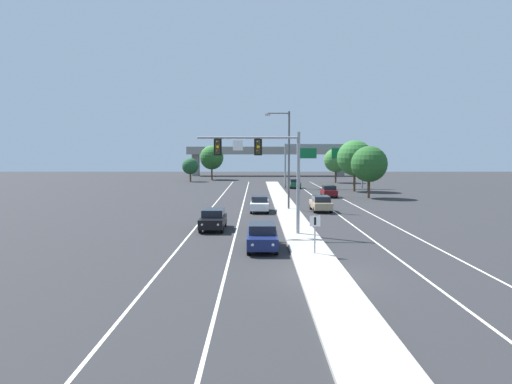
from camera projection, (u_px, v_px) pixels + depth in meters
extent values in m
plane|color=#28282B|center=(323.00, 276.00, 22.23)|extent=(260.00, 260.00, 0.00)
cube|color=#9E9B93|center=(293.00, 220.00, 40.17)|extent=(2.40, 110.00, 0.15)
cube|color=silver|center=(241.00, 211.00, 47.15)|extent=(0.14, 100.00, 0.01)
cube|color=silver|center=(334.00, 211.00, 47.15)|extent=(0.14, 100.00, 0.01)
cube|color=silver|center=(209.00, 211.00, 47.15)|extent=(0.14, 100.00, 0.01)
cube|color=silver|center=(366.00, 211.00, 47.15)|extent=(0.14, 100.00, 0.01)
cylinder|color=gray|center=(298.00, 183.00, 32.97)|extent=(0.24, 0.24, 7.20)
cylinder|color=gray|center=(248.00, 138.00, 32.71)|extent=(7.12, 0.16, 0.16)
cube|color=black|center=(258.00, 147.00, 32.80)|extent=(0.56, 0.06, 1.20)
cube|color=#38330F|center=(258.00, 147.00, 32.76)|extent=(0.32, 0.32, 1.00)
sphere|color=#282828|center=(258.00, 142.00, 32.57)|extent=(0.22, 0.22, 0.22)
sphere|color=#F2A819|center=(258.00, 147.00, 32.59)|extent=(0.22, 0.22, 0.22)
sphere|color=#282828|center=(258.00, 151.00, 32.62)|extent=(0.22, 0.22, 0.22)
cube|color=black|center=(218.00, 147.00, 32.80)|extent=(0.56, 0.06, 1.20)
cube|color=#38330F|center=(218.00, 147.00, 32.76)|extent=(0.32, 0.32, 1.00)
sphere|color=#282828|center=(217.00, 142.00, 32.57)|extent=(0.22, 0.22, 0.22)
sphere|color=#F2A819|center=(217.00, 147.00, 32.59)|extent=(0.22, 0.22, 0.22)
sphere|color=#282828|center=(217.00, 151.00, 32.62)|extent=(0.22, 0.22, 0.22)
cube|color=white|center=(238.00, 145.00, 32.73)|extent=(0.70, 0.04, 0.70)
cylinder|color=gray|center=(315.00, 234.00, 26.51)|extent=(0.08, 0.08, 2.20)
cube|color=white|center=(315.00, 221.00, 26.41)|extent=(0.60, 0.03, 0.60)
cube|color=black|center=(315.00, 221.00, 26.39)|extent=(0.12, 0.01, 0.44)
cylinder|color=#4C4C51|center=(289.00, 160.00, 47.89)|extent=(0.20, 0.20, 10.00)
cylinder|color=#4C4C51|center=(278.00, 113.00, 47.50)|extent=(2.20, 0.12, 0.12)
cube|color=#B7B7B2|center=(268.00, 115.00, 47.51)|extent=(0.56, 0.28, 0.20)
cube|color=#141E4C|center=(262.00, 239.00, 28.23)|extent=(1.82, 4.41, 0.70)
cube|color=black|center=(262.00, 228.00, 28.40)|extent=(1.59, 2.38, 0.56)
sphere|color=#EAE5C6|center=(273.00, 245.00, 26.05)|extent=(0.18, 0.18, 0.18)
sphere|color=#EAE5C6|center=(252.00, 245.00, 26.06)|extent=(0.18, 0.18, 0.18)
cylinder|color=black|center=(276.00, 250.00, 26.76)|extent=(0.22, 0.64, 0.64)
cylinder|color=black|center=(249.00, 249.00, 26.77)|extent=(0.22, 0.64, 0.64)
cylinder|color=black|center=(274.00, 240.00, 29.75)|extent=(0.22, 0.64, 0.64)
cylinder|color=black|center=(249.00, 240.00, 29.76)|extent=(0.22, 0.64, 0.64)
cube|color=black|center=(213.00, 221.00, 35.68)|extent=(1.84, 4.41, 0.70)
cube|color=black|center=(213.00, 213.00, 35.85)|extent=(1.60, 2.39, 0.56)
sphere|color=#EAE5C6|center=(218.00, 225.00, 33.50)|extent=(0.18, 0.18, 0.18)
sphere|color=#EAE5C6|center=(202.00, 225.00, 33.51)|extent=(0.18, 0.18, 0.18)
cylinder|color=black|center=(222.00, 229.00, 34.21)|extent=(0.23, 0.64, 0.64)
cylinder|color=black|center=(200.00, 229.00, 34.22)|extent=(0.23, 0.64, 0.64)
cylinder|color=black|center=(225.00, 223.00, 37.20)|extent=(0.23, 0.64, 0.64)
cylinder|color=black|center=(205.00, 223.00, 37.21)|extent=(0.23, 0.64, 0.64)
cube|color=silver|center=(260.00, 205.00, 46.65)|extent=(1.92, 4.45, 0.70)
cube|color=black|center=(260.00, 199.00, 46.82)|extent=(1.65, 2.42, 0.56)
sphere|color=#EAE5C6|center=(265.00, 207.00, 44.46)|extent=(0.18, 0.18, 0.18)
sphere|color=#EAE5C6|center=(253.00, 207.00, 44.49)|extent=(0.18, 0.18, 0.18)
cylinder|color=black|center=(268.00, 211.00, 45.16)|extent=(0.24, 0.65, 0.64)
cylinder|color=black|center=(251.00, 210.00, 45.21)|extent=(0.24, 0.65, 0.64)
cylinder|color=black|center=(268.00, 207.00, 48.15)|extent=(0.24, 0.65, 0.64)
cylinder|color=black|center=(252.00, 207.00, 48.20)|extent=(0.24, 0.65, 0.64)
cube|color=tan|center=(321.00, 205.00, 47.12)|extent=(1.84, 4.42, 0.70)
cube|color=black|center=(321.00, 199.00, 46.85)|extent=(1.60, 2.39, 0.56)
sphere|color=#EAE5C6|center=(312.00, 202.00, 49.28)|extent=(0.18, 0.18, 0.18)
sphere|color=#EAE5C6|center=(323.00, 202.00, 49.29)|extent=(0.18, 0.18, 0.18)
cylinder|color=black|center=(311.00, 206.00, 48.63)|extent=(0.23, 0.64, 0.64)
cylinder|color=black|center=(326.00, 206.00, 48.65)|extent=(0.23, 0.64, 0.64)
cylinder|color=black|center=(315.00, 210.00, 45.64)|extent=(0.23, 0.64, 0.64)
cylinder|color=black|center=(331.00, 210.00, 45.66)|extent=(0.23, 0.64, 0.64)
cube|color=#5B0F14|center=(329.00, 192.00, 62.67)|extent=(1.91, 4.44, 0.70)
cube|color=black|center=(329.00, 188.00, 62.40)|extent=(1.64, 2.41, 0.56)
sphere|color=#EAE5C6|center=(323.00, 190.00, 64.85)|extent=(0.18, 0.18, 0.18)
sphere|color=#EAE5C6|center=(331.00, 190.00, 64.82)|extent=(0.18, 0.18, 0.18)
cylinder|color=black|center=(322.00, 194.00, 64.21)|extent=(0.24, 0.65, 0.64)
cylinder|color=black|center=(333.00, 194.00, 64.17)|extent=(0.24, 0.65, 0.64)
cylinder|color=black|center=(324.00, 196.00, 61.22)|extent=(0.24, 0.65, 0.64)
cylinder|color=black|center=(336.00, 196.00, 61.18)|extent=(0.24, 0.65, 0.64)
cube|color=#195633|center=(294.00, 184.00, 79.06)|extent=(1.90, 4.44, 0.70)
cube|color=black|center=(295.00, 181.00, 78.79)|extent=(1.64, 2.41, 0.56)
sphere|color=#EAE5C6|center=(290.00, 183.00, 81.21)|extent=(0.18, 0.18, 0.18)
sphere|color=#EAE5C6|center=(296.00, 183.00, 81.24)|extent=(0.18, 0.18, 0.18)
cylinder|color=black|center=(289.00, 186.00, 80.56)|extent=(0.23, 0.64, 0.64)
cylinder|color=black|center=(298.00, 186.00, 80.60)|extent=(0.23, 0.64, 0.64)
cylinder|color=black|center=(291.00, 187.00, 77.58)|extent=(0.23, 0.64, 0.64)
cylinder|color=black|center=(300.00, 187.00, 77.61)|extent=(0.23, 0.64, 0.64)
cylinder|color=gray|center=(285.00, 166.00, 78.20)|extent=(0.28, 0.28, 7.50)
cylinder|color=gray|center=(362.00, 166.00, 78.21)|extent=(0.28, 0.28, 7.50)
cube|color=gray|center=(324.00, 146.00, 77.93)|extent=(13.00, 0.36, 0.70)
cube|color=#0F6033|center=(307.00, 153.00, 77.83)|extent=(3.20, 0.08, 1.70)
cube|color=#0F6033|center=(341.00, 153.00, 77.83)|extent=(3.20, 0.08, 1.70)
cube|color=gray|center=(268.00, 152.00, 123.12)|extent=(42.40, 6.40, 1.10)
cube|color=gray|center=(268.00, 148.00, 120.05)|extent=(42.40, 0.36, 0.90)
cube|color=gray|center=(196.00, 165.00, 123.39)|extent=(1.80, 2.40, 5.65)
cube|color=gray|center=(340.00, 165.00, 123.40)|extent=(1.80, 2.40, 5.65)
cylinder|color=#4C3823|center=(190.00, 177.00, 97.42)|extent=(0.36, 0.36, 1.87)
sphere|color=#1E4C28|center=(190.00, 166.00, 97.23)|extent=(3.42, 3.42, 3.42)
cylinder|color=#4C3823|center=(336.00, 176.00, 93.71)|extent=(0.36, 0.36, 2.62)
sphere|color=#387533|center=(336.00, 160.00, 93.45)|extent=(4.80, 4.80, 4.80)
cylinder|color=#4C3823|center=(212.00, 174.00, 104.00)|extent=(0.36, 0.36, 2.82)
sphere|color=#235623|center=(212.00, 158.00, 103.72)|extent=(5.15, 5.15, 5.15)
cylinder|color=#4C3823|center=(369.00, 188.00, 61.15)|extent=(0.36, 0.36, 2.59)
sphere|color=#235623|center=(369.00, 164.00, 60.89)|extent=(4.73, 4.73, 4.73)
cylinder|color=#4C3823|center=(354.00, 182.00, 71.97)|extent=(0.36, 0.36, 2.99)
sphere|color=#2D6B2D|center=(355.00, 158.00, 71.67)|extent=(5.47, 5.47, 5.47)
cylinder|color=#4C3823|center=(212.00, 173.00, 105.13)|extent=(0.36, 0.36, 2.90)
sphere|color=#387533|center=(212.00, 157.00, 104.84)|extent=(5.30, 5.30, 5.30)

